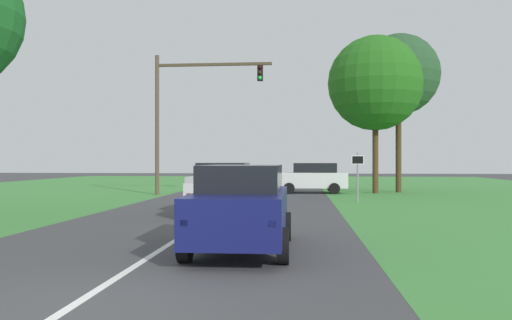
{
  "coord_description": "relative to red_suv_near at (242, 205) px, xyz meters",
  "views": [
    {
      "loc": [
        3.17,
        -6.63,
        2.02
      ],
      "look_at": [
        0.89,
        18.67,
        2.06
      ],
      "focal_mm": 35.03,
      "sensor_mm": 36.0,
      "label": 1
    }
  ],
  "objects": [
    {
      "name": "oak_tree_right",
      "position": [
        5.94,
        20.23,
        5.8
      ],
      "size": [
        5.87,
        5.87,
        9.76
      ],
      "color": "#4C351E",
      "rests_on": "ground_plane"
    },
    {
      "name": "red_suv_near",
      "position": [
        0.0,
        0.0,
        0.0
      ],
      "size": [
        2.2,
        4.68,
        1.92
      ],
      "color": "navy",
      "rests_on": "ground_plane"
    },
    {
      "name": "lane_centre_stripe",
      "position": [
        -1.84,
        -3.26,
        -1.01
      ],
      "size": [
        0.16,
        42.7,
        0.01
      ],
      "primitive_type": "cube",
      "color": "white",
      "rests_on": "ground_plane"
    },
    {
      "name": "pickup_truck_lead",
      "position": [
        -1.57,
        7.52,
        -0.02
      ],
      "size": [
        2.29,
        5.37,
        1.94
      ],
      "color": "silver",
      "rests_on": "ground_plane"
    },
    {
      "name": "keep_moving_sign",
      "position": [
        4.08,
        13.32,
        0.53
      ],
      "size": [
        0.6,
        0.09,
        2.41
      ],
      "color": "gray",
      "rests_on": "ground_plane"
    },
    {
      "name": "extra_tree_1",
      "position": [
        7.53,
        21.22,
        6.47
      ],
      "size": [
        5.15,
        5.15,
        10.08
      ],
      "color": "#4C351E",
      "rests_on": "ground_plane"
    },
    {
      "name": "crossing_suv_far",
      "position": [
        2.02,
        20.02,
        -0.04
      ],
      "size": [
        4.41,
        2.1,
        1.87
      ],
      "color": "silver",
      "rests_on": "ground_plane"
    },
    {
      "name": "traffic_light",
      "position": [
        -5.5,
        17.75,
        4.38
      ],
      "size": [
        6.95,
        0.4,
        8.28
      ],
      "color": "brown",
      "rests_on": "ground_plane"
    },
    {
      "name": "ground_plane",
      "position": [
        -1.84,
        7.74,
        -1.01
      ],
      "size": [
        120.0,
        120.0,
        0.0
      ],
      "primitive_type": "plane",
      "color": "#424244"
    }
  ]
}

